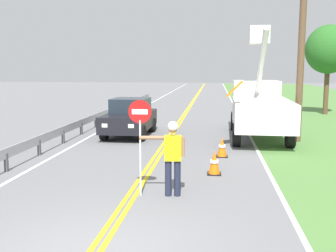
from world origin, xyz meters
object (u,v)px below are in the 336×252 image
utility_pole_near (302,30)px  stop_sign_paddle (140,126)px  utility_bucket_truck (259,106)px  flagger_worker (172,154)px  traffic_cone_lead (214,163)px  traffic_cone_mid (222,147)px  oncoming_sedan_nearest (130,118)px  roadside_tree_verge (329,50)px

utility_pole_near → stop_sign_paddle: bearing=-123.5°
utility_bucket_truck → utility_pole_near: bearing=-37.5°
flagger_worker → traffic_cone_lead: bearing=64.5°
stop_sign_paddle → traffic_cone_mid: size_ratio=3.33×
oncoming_sedan_nearest → traffic_cone_lead: 7.50m
oncoming_sedan_nearest → traffic_cone_mid: size_ratio=5.92×
traffic_cone_lead → traffic_cone_mid: 2.39m
stop_sign_paddle → utility_bucket_truck: utility_bucket_truck is taller
oncoming_sedan_nearest → roadside_tree_verge: size_ratio=0.70×
flagger_worker → traffic_cone_lead: size_ratio=2.61×
flagger_worker → roadside_tree_verge: 20.56m
utility_bucket_truck → utility_pole_near: 3.74m
utility_bucket_truck → traffic_cone_lead: (-1.96, -6.91, -1.06)m
stop_sign_paddle → oncoming_sedan_nearest: bearing=103.7°
stop_sign_paddle → flagger_worker: bearing=5.3°
utility_bucket_truck → traffic_cone_lead: bearing=-105.9°
flagger_worker → utility_bucket_truck: utility_bucket_truck is taller
utility_pole_near → traffic_cone_lead: bearing=-121.2°
utility_bucket_truck → roadside_tree_verge: bearing=60.1°
flagger_worker → oncoming_sedan_nearest: flagger_worker is taller
flagger_worker → utility_pole_near: size_ratio=0.21×
utility_bucket_truck → roadside_tree_verge: (5.43, 9.46, 2.87)m
utility_bucket_truck → utility_pole_near: (1.52, -1.17, 3.21)m
utility_pole_near → traffic_cone_lead: size_ratio=12.65×
oncoming_sedan_nearest → traffic_cone_mid: 5.79m
flagger_worker → stop_sign_paddle: 1.02m
roadside_tree_verge → traffic_cone_lead: bearing=-114.3°
utility_pole_near → traffic_cone_mid: utility_pole_near is taller
utility_bucket_truck → utility_pole_near: size_ratio=0.77×
flagger_worker → traffic_cone_mid: flagger_worker is taller
flagger_worker → stop_sign_paddle: (-0.77, -0.07, 0.66)m
oncoming_sedan_nearest → roadside_tree_verge: bearing=41.5°
flagger_worker → traffic_cone_mid: bearing=74.2°
flagger_worker → utility_pole_near: (4.49, 7.86, 3.57)m
utility_bucket_truck → traffic_cone_mid: utility_bucket_truck is taller
stop_sign_paddle → utility_pole_near: 9.95m
flagger_worker → traffic_cone_mid: (1.27, 4.49, -0.71)m
stop_sign_paddle → traffic_cone_lead: stop_sign_paddle is taller
oncoming_sedan_nearest → traffic_cone_lead: size_ratio=5.92×
flagger_worker → roadside_tree_verge: roadside_tree_verge is taller
oncoming_sedan_nearest → utility_pole_near: (7.34, -0.66, 3.78)m
oncoming_sedan_nearest → utility_pole_near: 8.29m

